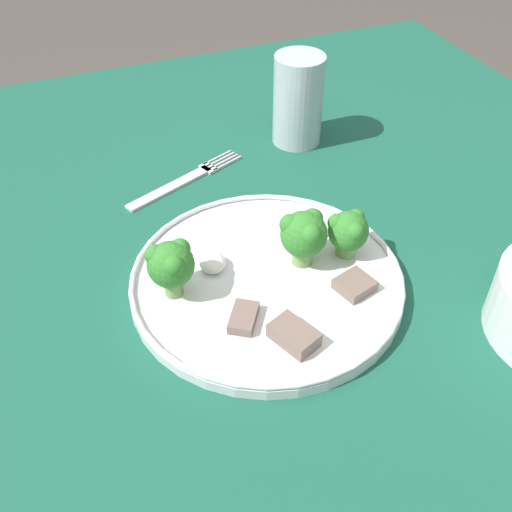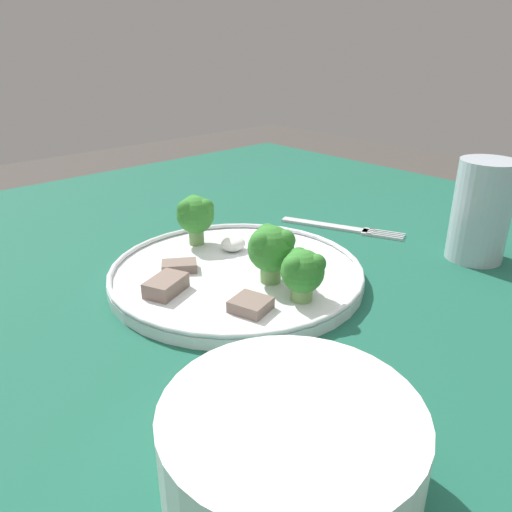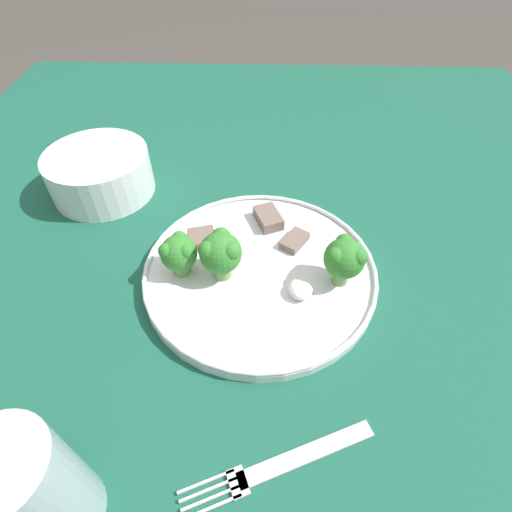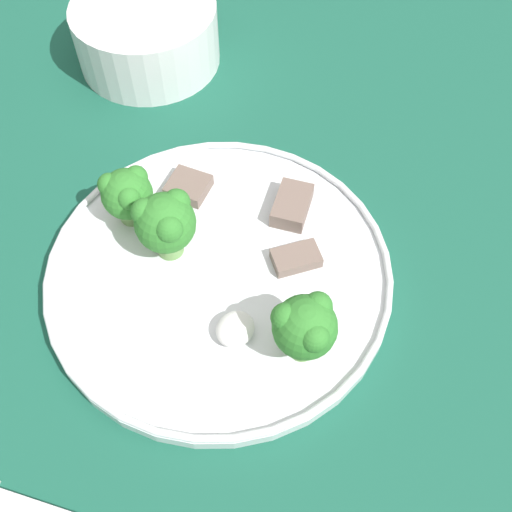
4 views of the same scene
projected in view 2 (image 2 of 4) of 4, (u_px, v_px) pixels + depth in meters
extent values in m
cube|color=#195642|center=(208.00, 303.00, 0.56)|extent=(1.28, 1.15, 0.03)
cylinder|color=brown|center=(266.00, 279.00, 1.40)|extent=(0.06, 0.06, 0.67)
cylinder|color=white|center=(238.00, 276.00, 0.57)|extent=(0.29, 0.29, 0.01)
torus|color=white|center=(238.00, 269.00, 0.57)|extent=(0.29, 0.29, 0.01)
cube|color=silver|center=(324.00, 225.00, 0.74)|extent=(0.06, 0.13, 0.00)
cube|color=silver|center=(368.00, 232.00, 0.71)|extent=(0.03, 0.02, 0.00)
cube|color=silver|center=(384.00, 237.00, 0.70)|extent=(0.02, 0.05, 0.00)
cube|color=silver|center=(385.00, 235.00, 0.70)|extent=(0.02, 0.05, 0.00)
cube|color=silver|center=(386.00, 234.00, 0.71)|extent=(0.02, 0.05, 0.00)
cube|color=silver|center=(387.00, 232.00, 0.71)|extent=(0.02, 0.05, 0.00)
cylinder|color=white|center=(290.00, 454.00, 0.29)|extent=(0.15, 0.15, 0.07)
cylinder|color=white|center=(290.00, 461.00, 0.29)|extent=(0.13, 0.13, 0.05)
cylinder|color=#B2C1CC|center=(481.00, 211.00, 0.61)|extent=(0.07, 0.07, 0.13)
cylinder|color=silver|center=(478.00, 230.00, 0.62)|extent=(0.06, 0.06, 0.07)
cylinder|color=#709E56|center=(302.00, 292.00, 0.51)|extent=(0.02, 0.02, 0.02)
sphere|color=#337F2D|center=(303.00, 271.00, 0.50)|extent=(0.04, 0.04, 0.04)
sphere|color=#337F2D|center=(294.00, 266.00, 0.48)|extent=(0.02, 0.02, 0.02)
sphere|color=#337F2D|center=(316.00, 264.00, 0.49)|extent=(0.02, 0.02, 0.02)
sphere|color=#337F2D|center=(299.00, 257.00, 0.50)|extent=(0.02, 0.02, 0.02)
cylinder|color=#709E56|center=(271.00, 272.00, 0.54)|extent=(0.02, 0.02, 0.02)
sphere|color=#337F2D|center=(271.00, 249.00, 0.53)|extent=(0.05, 0.05, 0.05)
sphere|color=#337F2D|center=(261.00, 242.00, 0.52)|extent=(0.02, 0.02, 0.02)
sphere|color=#337F2D|center=(285.00, 240.00, 0.52)|extent=(0.02, 0.02, 0.02)
sphere|color=#337F2D|center=(267.00, 234.00, 0.54)|extent=(0.02, 0.02, 0.02)
cylinder|color=#709E56|center=(196.00, 235.00, 0.64)|extent=(0.02, 0.02, 0.02)
sphere|color=#337F2D|center=(195.00, 215.00, 0.63)|extent=(0.05, 0.05, 0.05)
sphere|color=#337F2D|center=(186.00, 209.00, 0.62)|extent=(0.02, 0.02, 0.02)
sphere|color=#337F2D|center=(206.00, 207.00, 0.62)|extent=(0.02, 0.02, 0.02)
sphere|color=#337F2D|center=(194.00, 203.00, 0.64)|extent=(0.02, 0.02, 0.02)
cube|color=#756056|center=(251.00, 305.00, 0.49)|extent=(0.04, 0.04, 0.01)
cube|color=#756056|center=(179.00, 266.00, 0.57)|extent=(0.05, 0.04, 0.01)
cube|color=#756056|center=(166.00, 285.00, 0.52)|extent=(0.05, 0.04, 0.02)
ellipsoid|color=white|center=(233.00, 244.00, 0.62)|extent=(0.03, 0.03, 0.02)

